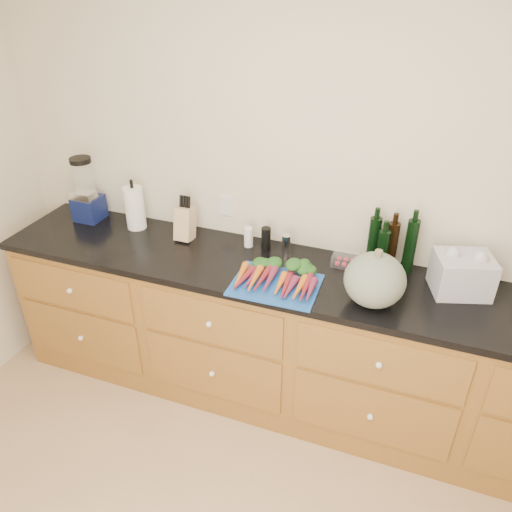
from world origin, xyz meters
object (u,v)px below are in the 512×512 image
at_px(blender_appliance, 86,193).
at_px(tomato_box, 345,260).
at_px(carrots, 278,276).
at_px(squash, 375,280).
at_px(knife_block, 185,223).
at_px(cutting_board, 276,285).
at_px(paper_towel, 135,208).

xyz_separation_m(blender_appliance, tomato_box, (1.67, 0.01, -0.15)).
bearing_deg(carrots, squash, -1.79).
bearing_deg(tomato_box, knife_block, -178.22).
bearing_deg(squash, carrots, 178.21).
height_order(squash, knife_block, squash).
bearing_deg(knife_block, blender_appliance, 178.55).
height_order(carrots, tomato_box, carrots).
bearing_deg(tomato_box, squash, -57.33).
relative_size(carrots, blender_appliance, 1.04).
height_order(cutting_board, knife_block, knife_block).
distance_m(cutting_board, tomato_box, 0.44).
bearing_deg(blender_appliance, paper_towel, 0.37).
height_order(blender_appliance, tomato_box, blender_appliance).
xyz_separation_m(cutting_board, squash, (0.49, 0.03, 0.13)).
distance_m(squash, tomato_box, 0.37).
bearing_deg(carrots, knife_block, 158.95).
bearing_deg(paper_towel, carrots, -15.18).
bearing_deg(carrots, tomato_box, 44.32).
height_order(squash, paper_towel, paper_towel).
xyz_separation_m(carrots, blender_appliance, (-1.37, 0.28, 0.14)).
xyz_separation_m(cutting_board, paper_towel, (-1.03, 0.32, 0.13)).
relative_size(paper_towel, tomato_box, 1.92).
bearing_deg(cutting_board, carrots, 90.00).
relative_size(cutting_board, carrots, 1.03).
xyz_separation_m(knife_block, tomato_box, (0.97, 0.03, -0.07)).
bearing_deg(cutting_board, squash, 3.07).
xyz_separation_m(paper_towel, knife_block, (0.35, -0.02, -0.03)).
height_order(blender_appliance, paper_towel, blender_appliance).
bearing_deg(blender_appliance, squash, -8.89).
distance_m(squash, knife_block, 1.19).
distance_m(carrots, blender_appliance, 1.41).
relative_size(carrots, knife_block, 2.15).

